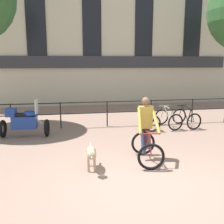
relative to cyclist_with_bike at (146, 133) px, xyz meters
name	(u,v)px	position (x,y,z in m)	size (l,w,h in m)	color
ground_plane	(145,182)	(-0.43, -1.30, -0.76)	(60.00, 60.00, 0.00)	#8E7060
canal_railing	(107,109)	(-0.43, 3.90, -0.05)	(15.05, 0.05, 1.05)	black
building_facade	(91,19)	(-0.43, 9.69, 4.32)	(18.00, 0.72, 10.21)	beige
cyclist_with_bike	(146,133)	(0.00, 0.00, 0.00)	(0.81, 1.24, 1.70)	black
dog	(91,154)	(-1.52, -0.43, -0.34)	(0.28, 1.04, 0.61)	tan
parked_motorcycle	(24,121)	(-3.55, 2.90, -0.20)	(1.70, 0.79, 1.35)	black
parked_bicycle_near_lamp	(150,120)	(1.18, 3.25, -0.41)	(0.80, 1.18, 0.86)	black
parked_bicycle_mid_left	(168,119)	(1.97, 3.25, -0.41)	(0.84, 1.21, 0.86)	black
parked_bicycle_mid_right	(186,118)	(2.75, 3.25, -0.41)	(0.81, 1.19, 0.86)	black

